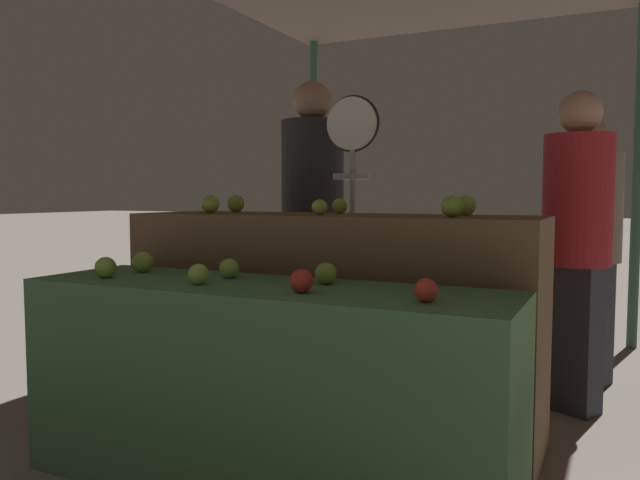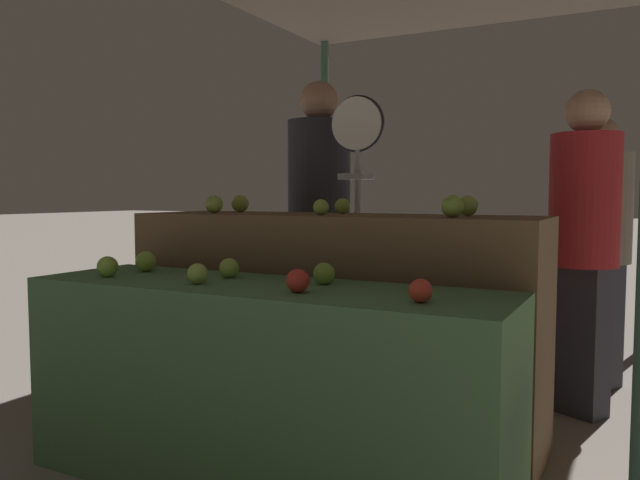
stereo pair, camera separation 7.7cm
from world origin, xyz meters
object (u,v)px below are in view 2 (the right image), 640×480
object	(u,v)px
person_customer_right	(584,229)
produce_scale	(357,177)
person_customer_left	(597,234)
person_vendor_at_scale	(319,207)

from	to	relation	value
person_customer_right	produce_scale	bearing A→B (deg)	42.13
produce_scale	person_customer_left	size ratio (longest dim) A/B	1.06
produce_scale	person_customer_right	world-z (taller)	produce_scale
person_vendor_at_scale	person_customer_right	size ratio (longest dim) A/B	1.10
person_customer_left	person_customer_right	bearing A→B (deg)	110.19
person_customer_left	person_customer_right	size ratio (longest dim) A/B	0.95
person_vendor_at_scale	person_customer_left	distance (m)	1.62
person_customer_right	person_customer_left	bearing A→B (deg)	-65.08
produce_scale	person_customer_left	bearing A→B (deg)	37.31
person_vendor_at_scale	person_customer_left	bearing A→B (deg)	-177.42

